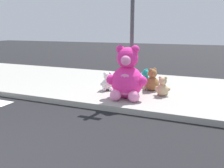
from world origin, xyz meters
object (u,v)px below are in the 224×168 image
sign_pole (132,34)px  plush_lavender (120,81)px  plush_brown (152,81)px  plush_white (107,83)px  plush_teal (145,79)px  plush_red (131,78)px  plush_tan (163,88)px  plush_pink_large (127,77)px

sign_pole → plush_lavender: sign_pole is taller
sign_pole → plush_brown: size_ratio=4.65×
plush_lavender → plush_white: bearing=-111.2°
sign_pole → plush_lavender: size_ratio=6.76×
plush_lavender → plush_teal: bearing=23.1°
plush_teal → sign_pole: bearing=-104.1°
plush_red → plush_white: bearing=-116.9°
sign_pole → plush_red: (-0.27, 0.90, -1.48)m
plush_white → plush_teal: (0.95, 0.88, 0.01)m
sign_pole → plush_tan: bearing=-1.1°
plush_lavender → plush_brown: bearing=-4.7°
plush_brown → plush_teal: size_ratio=1.20×
plush_lavender → plush_white: size_ratio=0.85×
sign_pole → plush_red: sign_pole is taller
sign_pole → plush_teal: 1.71m
plush_white → plush_red: bearing=63.1°
plush_white → plush_teal: size_ratio=0.98×
plush_tan → plush_pink_large: bearing=-146.3°
plush_brown → plush_lavender: bearing=175.3°
sign_pole → plush_tan: sign_pole is taller
plush_red → plush_teal: plush_teal is taller
plush_pink_large → plush_tan: size_ratio=2.56×
plush_lavender → plush_red: 0.45m
sign_pole → plush_tan: (0.93, -0.02, -1.48)m
sign_pole → plush_teal: sign_pole is taller
plush_pink_large → plush_red: size_ratio=2.57×
plush_brown → plush_lavender: size_ratio=1.45×
plush_pink_large → plush_tan: bearing=33.7°
plush_brown → plush_red: bearing=149.6°
plush_pink_large → plush_lavender: (-0.59, 1.12, -0.38)m
plush_brown → plush_lavender: (-1.04, 0.09, -0.09)m
sign_pole → plush_red: 1.75m
plush_pink_large → plush_brown: size_ratio=2.06×
sign_pole → plush_brown: sign_pole is taller
plush_tan → plush_white: plush_white is taller
plush_brown → plush_lavender: 1.05m
sign_pole → plush_teal: (0.21, 0.84, -1.47)m
plush_tan → plush_brown: bearing=131.9°
plush_white → plush_pink_large: bearing=-34.6°
plush_tan → plush_lavender: (-1.45, 0.55, -0.03)m
plush_pink_large → plush_red: bearing=102.5°
sign_pole → plush_red: bearing=106.5°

